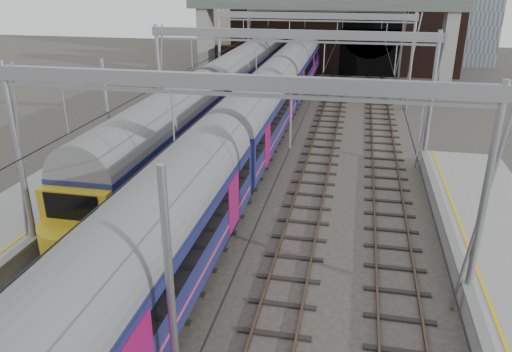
# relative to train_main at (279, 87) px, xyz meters

# --- Properties ---
(tracks) EXTENTS (14.40, 80.00, 0.22)m
(tracks) POSITION_rel_train_main_xyz_m (2.00, -15.97, -2.54)
(tracks) COLOR #4C3828
(tracks) RESTS_ON ground
(overhead_line) EXTENTS (16.80, 80.00, 8.00)m
(overhead_line) POSITION_rel_train_main_xyz_m (2.00, -9.48, 4.01)
(overhead_line) COLOR gray
(overhead_line) RESTS_ON ground
(retaining_wall) EXTENTS (28.00, 2.75, 9.00)m
(retaining_wall) POSITION_rel_train_main_xyz_m (3.40, 20.96, 1.77)
(retaining_wall) COLOR black
(retaining_wall) RESTS_ON ground
(overbridge) EXTENTS (28.00, 3.00, 9.25)m
(overbridge) POSITION_rel_train_main_xyz_m (2.00, 15.03, 4.71)
(overbridge) COLOR gray
(overbridge) RESTS_ON ground
(train_main) EXTENTS (2.92, 67.53, 4.99)m
(train_main) POSITION_rel_train_main_xyz_m (0.00, 0.00, 0.00)
(train_main) COLOR black
(train_main) RESTS_ON ground
(train_second) EXTENTS (2.94, 67.94, 5.01)m
(train_second) POSITION_rel_train_main_xyz_m (-4.00, 10.52, 0.01)
(train_second) COLOR black
(train_second) RESTS_ON ground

